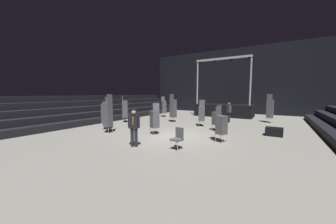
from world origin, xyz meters
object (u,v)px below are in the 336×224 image
chair_stack_mid_centre (173,108)px  equipment_road_case (274,132)px  crew_worker_near_stage (229,111)px  chair_stack_mid_right (125,109)px  chair_stack_mid_left (221,124)px  chair_stack_aisle_right (202,113)px  chair_stack_rear_centre (106,113)px  stage_riser (224,109)px  chair_stack_aisle_left (270,108)px  chair_stack_front_left (164,107)px  chair_stack_rear_left (155,119)px  man_with_tie (134,126)px  chair_stack_front_right (108,114)px  chair_stack_rear_right (217,118)px  loose_chair_near_man (178,137)px

chair_stack_mid_centre → equipment_road_case: (7.59, -1.52, -0.95)m
crew_worker_near_stage → chair_stack_mid_right: bearing=-100.8°
chair_stack_mid_left → chair_stack_aisle_right: (-2.47, 3.73, 0.08)m
chair_stack_rear_centre → crew_worker_near_stage: bearing=-47.3°
stage_riser → equipment_road_case: (4.94, -7.97, -0.50)m
chair_stack_aisle_left → chair_stack_front_left: bearing=-153.9°
chair_stack_mid_left → crew_worker_near_stage: (-1.19, 6.70, 0.07)m
chair_stack_rear_left → equipment_road_case: 6.96m
man_with_tie → crew_worker_near_stage: size_ratio=1.00×
stage_riser → chair_stack_front_right: 12.98m
man_with_tie → crew_worker_near_stage: 9.80m
chair_stack_rear_centre → chair_stack_mid_centre: bearing=-30.1°
crew_worker_near_stage → chair_stack_aisle_left: bearing=76.9°
chair_stack_mid_centre → chair_stack_rear_centre: (-2.26, -5.24, -0.08)m
crew_worker_near_stage → equipment_road_case: crew_worker_near_stage is taller
chair_stack_rear_right → chair_stack_mid_right: bearing=42.5°
chair_stack_mid_left → chair_stack_front_left: bearing=-111.6°
chair_stack_rear_left → loose_chair_near_man: (2.59, -1.88, -0.41)m
chair_stack_aisle_left → equipment_road_case: size_ratio=2.66×
chair_stack_mid_right → chair_stack_rear_left: chair_stack_mid_right is taller
chair_stack_front_right → stage_riser: bearing=-25.4°
chair_stack_front_left → chair_stack_rear_left: 8.27m
stage_riser → man_with_tie: (-0.47, -13.82, 0.24)m
chair_stack_front_left → crew_worker_near_stage: chair_stack_front_left is taller
chair_stack_aisle_right → loose_chair_near_man: 6.04m
loose_chair_near_man → chair_stack_front_right: bearing=0.6°
man_with_tie → chair_stack_mid_left: (3.16, 2.91, -0.08)m
chair_stack_front_right → equipment_road_case: size_ratio=2.66×
chair_stack_mid_right → chair_stack_mid_left: bearing=41.7°
chair_stack_mid_right → chair_stack_rear_left: 5.43m
man_with_tie → chair_stack_rear_centre: 4.93m
chair_stack_mid_centre → chair_stack_rear_centre: chair_stack_mid_centre is taller
man_with_tie → chair_stack_rear_right: (2.13, 5.56, -0.12)m
stage_riser → loose_chair_near_man: (1.41, -13.09, -0.21)m
man_with_tie → chair_stack_rear_left: 2.70m
chair_stack_front_right → crew_worker_near_stage: size_ratio=1.39×
chair_stack_front_left → chair_stack_aisle_right: 6.31m
chair_stack_front_right → chair_stack_mid_left: (6.62, 1.45, -0.29)m
man_with_tie → chair_stack_rear_centre: chair_stack_rear_centre is taller
man_with_tie → equipment_road_case: man_with_tie is taller
chair_stack_rear_centre → chair_stack_aisle_right: size_ratio=1.13×
chair_stack_front_left → chair_stack_rear_right: chair_stack_front_left is taller
chair_stack_front_left → chair_stack_mid_right: 4.83m
chair_stack_mid_left → chair_stack_aisle_left: 8.52m
chair_stack_front_right → chair_stack_mid_right: (-2.09, 3.60, -0.04)m
chair_stack_aisle_right → loose_chair_near_man: (1.18, -5.91, -0.45)m
chair_stack_front_right → chair_stack_aisle_left: 12.89m
chair_stack_front_left → chair_stack_rear_centre: 7.70m
chair_stack_mid_centre → chair_stack_aisle_left: size_ratio=1.00×
man_with_tie → loose_chair_near_man: man_with_tie is taller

